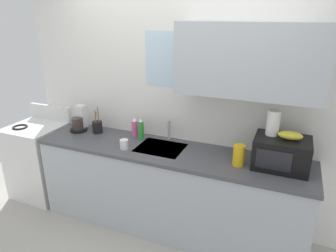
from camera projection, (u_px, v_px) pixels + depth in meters
The scene contains 13 objects.
kitchen_wall_assembly at pixel (193, 97), 3.03m from camera, with size 3.51×0.42×2.50m.
counter_unit at pixel (168, 189), 3.15m from camera, with size 2.74×0.63×0.90m.
sink_faucet at pixel (169, 130), 3.19m from camera, with size 0.03×0.03×0.21m, color #B2B5BA.
stove_range at pixel (40, 160), 3.76m from camera, with size 0.60×0.60×1.08m.
microwave at pixel (281, 153), 2.61m from camera, with size 0.46×0.35×0.27m.
banana_bunch at pixel (290, 135), 2.54m from camera, with size 0.20×0.11×0.07m, color gold.
paper_towel_roll at pixel (273, 123), 2.61m from camera, with size 0.11×0.11×0.22m, color white.
coffee_maker at pixel (79, 121), 3.45m from camera, with size 0.19×0.21×0.28m.
dish_soap_bottle_green at pixel (141, 129), 3.21m from camera, with size 0.06×0.06×0.23m.
dish_soap_bottle_pink at pixel (135, 128), 3.28m from camera, with size 0.07×0.07×0.21m.
cereal_canister at pixel (239, 155), 2.66m from camera, with size 0.10×0.10×0.19m, color gold.
mug_white at pixel (124, 144), 3.00m from camera, with size 0.08×0.08×0.10m, color white.
utensil_crock at pixel (97, 127), 3.39m from camera, with size 0.11×0.11×0.30m.
Camera 1 is at (1.04, -2.51, 2.17)m, focal length 32.61 mm.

